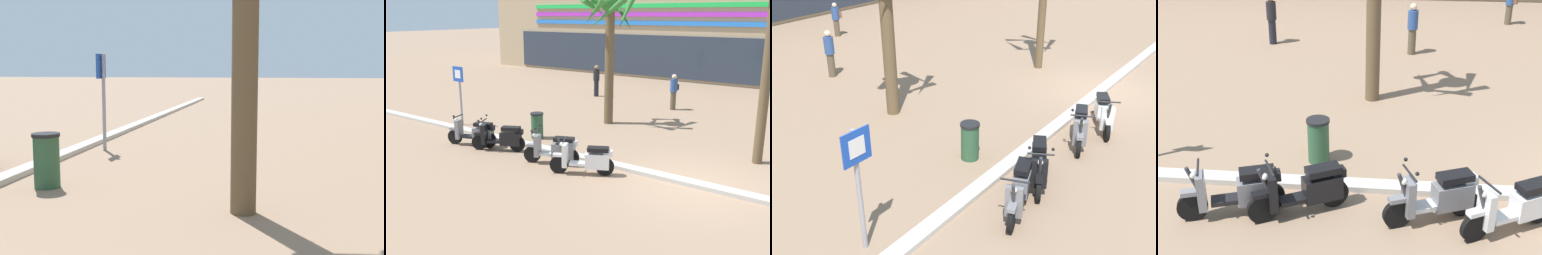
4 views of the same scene
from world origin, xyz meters
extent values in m
plane|color=#93755B|center=(0.00, 0.00, 0.00)|extent=(200.00, 200.00, 0.00)
cube|color=#BCB7AD|center=(0.00, 0.01, 0.06)|extent=(60.00, 0.36, 0.12)
cylinder|color=black|center=(-8.23, -1.29, 0.26)|extent=(0.52, 0.27, 0.52)
cylinder|color=black|center=(-6.97, -0.84, 0.26)|extent=(0.52, 0.27, 0.52)
cube|color=black|center=(-7.65, -1.08, 0.32)|extent=(0.66, 0.46, 0.08)
cube|color=slate|center=(-7.18, -0.92, 0.43)|extent=(0.75, 0.53, 0.44)
cube|color=black|center=(-7.16, -0.91, 0.79)|extent=(0.67, 0.48, 0.12)
cube|color=slate|center=(-8.06, -1.23, 0.55)|extent=(0.25, 0.37, 0.66)
cube|color=slate|center=(-8.23, -1.29, 0.55)|extent=(0.35, 0.26, 0.08)
cylinder|color=#333338|center=(-8.13, -1.25, 0.70)|extent=(0.29, 0.16, 0.69)
cylinder|color=black|center=(-8.06, -1.23, 1.02)|extent=(0.22, 0.54, 0.04)
sphere|color=white|center=(-8.15, -1.26, 0.88)|extent=(0.12, 0.12, 0.12)
cube|color=black|center=(-6.90, -0.82, 0.69)|extent=(0.29, 0.27, 0.16)
cylinder|color=black|center=(-7.02, -1.23, 0.26)|extent=(0.51, 0.33, 0.52)
cylinder|color=black|center=(-5.87, -0.61, 0.26)|extent=(0.51, 0.33, 0.52)
cube|color=black|center=(-6.49, -0.94, 0.32)|extent=(0.66, 0.53, 0.08)
cube|color=black|center=(-6.07, -0.72, 0.43)|extent=(0.75, 0.60, 0.44)
cube|color=black|center=(-6.05, -0.71, 0.78)|extent=(0.67, 0.55, 0.12)
cube|color=black|center=(-6.87, -1.14, 0.55)|extent=(0.28, 0.37, 0.66)
cube|color=black|center=(-7.02, -1.23, 0.55)|extent=(0.36, 0.29, 0.08)
cylinder|color=#333338|center=(-6.94, -1.18, 0.70)|extent=(0.28, 0.19, 0.69)
cylinder|color=black|center=(-6.87, -1.14, 1.02)|extent=(0.30, 0.51, 0.04)
sphere|color=white|center=(-6.95, -1.19, 0.88)|extent=(0.12, 0.12, 0.12)
cube|color=black|center=(-5.80, -0.58, 0.68)|extent=(0.31, 0.29, 0.16)
sphere|color=black|center=(-6.74, -1.34, 1.14)|extent=(0.07, 0.07, 0.07)
sphere|color=black|center=(-6.96, -0.92, 1.14)|extent=(0.07, 0.07, 0.07)
cylinder|color=black|center=(-4.73, -1.14, 0.26)|extent=(0.52, 0.29, 0.52)
cylinder|color=black|center=(-3.61, -0.67, 0.26)|extent=(0.52, 0.29, 0.52)
cube|color=silver|center=(-4.22, -0.93, 0.32)|extent=(0.66, 0.49, 0.08)
cube|color=slate|center=(-3.81, -0.76, 0.44)|extent=(0.75, 0.55, 0.45)
cube|color=black|center=(-3.79, -0.75, 0.81)|extent=(0.67, 0.51, 0.12)
cube|color=slate|center=(-4.57, -1.07, 0.55)|extent=(0.26, 0.37, 0.66)
cube|color=slate|center=(-4.73, -1.14, 0.55)|extent=(0.36, 0.27, 0.08)
cylinder|color=#333338|center=(-4.64, -1.10, 0.70)|extent=(0.29, 0.17, 0.69)
cylinder|color=black|center=(-4.57, -1.07, 1.02)|extent=(0.25, 0.53, 0.04)
sphere|color=white|center=(-4.66, -1.11, 0.88)|extent=(0.12, 0.12, 0.12)
cube|color=silver|center=(-3.54, -0.64, 0.71)|extent=(0.30, 0.28, 0.16)
sphere|color=black|center=(-4.46, -1.28, 1.14)|extent=(0.07, 0.07, 0.07)
sphere|color=black|center=(-4.64, -0.84, 1.14)|extent=(0.07, 0.07, 0.07)
cylinder|color=black|center=(-3.49, -1.39, 0.26)|extent=(0.50, 0.34, 0.52)
cylinder|color=black|center=(-2.33, -0.75, 0.26)|extent=(0.50, 0.34, 0.52)
cube|color=white|center=(-2.95, -1.09, 0.32)|extent=(0.66, 0.53, 0.08)
cube|color=white|center=(-2.52, -0.86, 0.42)|extent=(0.75, 0.61, 0.43)
cube|color=black|center=(-2.51, -0.85, 0.76)|extent=(0.67, 0.55, 0.12)
cube|color=white|center=(-3.33, -1.30, 0.55)|extent=(0.29, 0.37, 0.66)
cube|color=white|center=(-3.49, -1.39, 0.55)|extent=(0.36, 0.29, 0.08)
cylinder|color=#333338|center=(-3.40, -1.34, 0.70)|extent=(0.28, 0.20, 0.69)
cylinder|color=black|center=(-3.33, -1.30, 1.02)|extent=(0.30, 0.51, 0.04)
sphere|color=white|center=(-3.42, -1.35, 0.88)|extent=(0.12, 0.12, 0.12)
cube|color=white|center=(-2.26, -0.71, 0.66)|extent=(0.31, 0.29, 0.16)
cylinder|color=#939399|center=(-10.20, 0.63, 1.20)|extent=(0.09, 0.09, 2.40)
cube|color=#1947B7|center=(-10.20, 0.58, 2.10)|extent=(0.60, 0.03, 0.60)
cube|color=white|center=(-10.20, 0.56, 2.10)|extent=(0.33, 0.02, 0.33)
cylinder|color=brown|center=(0.86, 2.91, 3.18)|extent=(0.29, 0.29, 6.35)
cylinder|color=brown|center=(-5.50, 4.43, 2.44)|extent=(0.37, 0.37, 4.88)
sphere|color=#337A33|center=(-5.50, 4.43, 4.88)|extent=(0.81, 0.81, 0.81)
cone|color=#337A33|center=(-4.87, 4.53, 4.44)|extent=(0.51, 1.48, 1.30)
cone|color=#337A33|center=(-5.27, 4.98, 4.40)|extent=(1.40, 0.80, 1.36)
cone|color=#337A33|center=(-5.92, 5.08, 4.68)|extent=(1.55, 1.13, 0.87)
cone|color=#337A33|center=(-6.28, 4.42, 4.68)|extent=(0.30, 1.66, 0.87)
cone|color=#337A33|center=(-5.80, 3.79, 4.53)|extent=(1.53, 0.92, 1.15)
cone|color=#337A33|center=(-5.23, 3.83, 4.46)|extent=(1.47, 0.87, 1.26)
cylinder|color=black|center=(-9.31, 9.19, 0.43)|extent=(0.26, 0.26, 0.87)
cylinder|color=black|center=(-9.31, 9.19, 1.17)|extent=(0.34, 0.34, 0.61)
sphere|color=#9E704C|center=(-9.31, 9.19, 1.60)|extent=(0.23, 0.23, 0.23)
cube|color=brown|center=(-9.38, 9.40, 1.08)|extent=(0.19, 0.16, 0.28)
cylinder|color=brown|center=(-4.44, 8.47, 0.43)|extent=(0.26, 0.26, 0.85)
cylinder|color=#2D4C8C|center=(-4.44, 8.47, 1.16)|extent=(0.34, 0.34, 0.61)
sphere|color=beige|center=(-4.44, 8.47, 1.58)|extent=(0.23, 0.23, 0.23)
cube|color=black|center=(-4.37, 8.68, 1.07)|extent=(0.19, 0.16, 0.28)
cylinder|color=#2D5638|center=(-6.40, 0.98, 0.45)|extent=(0.44, 0.44, 0.90)
cylinder|color=black|center=(-6.40, 0.98, 0.92)|extent=(0.48, 0.48, 0.06)
camera|label=1|loc=(1.23, 4.87, 2.07)|focal=45.16mm
camera|label=2|loc=(3.88, -10.50, 4.44)|focal=40.57mm
camera|label=3|loc=(-14.55, -4.76, 5.69)|focal=43.37mm
camera|label=4|loc=(-4.81, -8.39, 5.35)|focal=48.69mm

